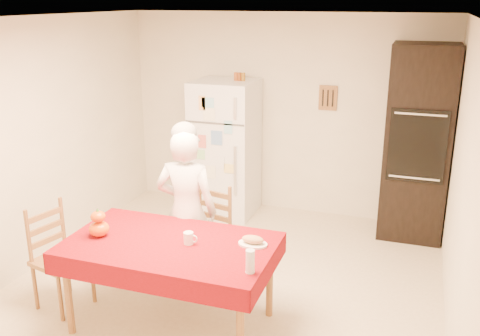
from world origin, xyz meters
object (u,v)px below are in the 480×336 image
at_px(chair_far, 209,229).
at_px(bread_plate, 253,244).
at_px(chair_left, 56,253).
at_px(pumpkin_lower, 99,229).
at_px(refrigerator, 225,148).
at_px(seated_woman, 187,211).
at_px(coffee_mug, 189,238).
at_px(dining_table, 170,250).
at_px(oven_cabinet, 417,144).
at_px(wine_glass, 250,261).

relative_size(chair_far, bread_plate, 3.96).
height_order(chair_left, pumpkin_lower, chair_left).
distance_m(refrigerator, pumpkin_lower, 2.58).
height_order(chair_left, seated_woman, seated_woman).
xyz_separation_m(chair_far, bread_plate, (0.67, -0.69, 0.26)).
xyz_separation_m(coffee_mug, bread_plate, (0.50, 0.15, -0.04)).
height_order(dining_table, bread_plate, bread_plate).
xyz_separation_m(refrigerator, chair_far, (0.44, -1.64, -0.34)).
distance_m(dining_table, chair_left, 1.12).
xyz_separation_m(oven_cabinet, wine_glass, (-1.06, -2.81, -0.25)).
bearing_deg(coffee_mug, refrigerator, 103.78).
xyz_separation_m(dining_table, chair_far, (-0.02, 0.87, -0.18)).
xyz_separation_m(oven_cabinet, dining_table, (-1.83, -2.55, -0.41)).
relative_size(oven_cabinet, chair_far, 2.32).
xyz_separation_m(chair_far, coffee_mug, (0.17, -0.84, 0.30)).
height_order(dining_table, wine_glass, wine_glass).
bearing_deg(dining_table, oven_cabinet, 54.38).
bearing_deg(bread_plate, coffee_mug, -163.75).
bearing_deg(dining_table, wine_glass, -18.50).
bearing_deg(wine_glass, chair_left, 173.32).
relative_size(oven_cabinet, coffee_mug, 22.00).
bearing_deg(seated_woman, chair_far, -117.24).
distance_m(dining_table, coffee_mug, 0.20).
bearing_deg(dining_table, bread_plate, 14.80).
relative_size(chair_far, coffee_mug, 9.50).
xyz_separation_m(oven_cabinet, chair_far, (-1.84, -1.69, -0.59)).
xyz_separation_m(chair_left, seated_woman, (0.98, 0.64, 0.28)).
xyz_separation_m(oven_cabinet, coffee_mug, (-1.67, -2.52, -0.29)).
relative_size(chair_far, pumpkin_lower, 5.59).
bearing_deg(coffee_mug, pumpkin_lower, -172.39).
bearing_deg(refrigerator, chair_left, -104.37).
xyz_separation_m(seated_woman, pumpkin_lower, (-0.49, -0.67, 0.04)).
bearing_deg(pumpkin_lower, chair_far, 57.72).
bearing_deg(chair_left, seated_woman, -42.70).
distance_m(refrigerator, dining_table, 2.55).
xyz_separation_m(pumpkin_lower, wine_glass, (1.38, -0.18, 0.02)).
relative_size(pumpkin_lower, wine_glass, 0.97).
relative_size(seated_woman, pumpkin_lower, 9.22).
bearing_deg(refrigerator, seated_woman, -80.13).
relative_size(chair_far, chair_left, 1.00).
bearing_deg(seated_woman, wine_glass, 130.11).
distance_m(oven_cabinet, wine_glass, 3.01).
bearing_deg(refrigerator, bread_plate, -64.65).
bearing_deg(refrigerator, oven_cabinet, 1.18).
relative_size(dining_table, bread_plate, 7.08).
bearing_deg(seated_woman, oven_cabinet, -140.92).
distance_m(dining_table, pumpkin_lower, 0.63).
bearing_deg(wine_glass, bread_plate, 105.19).
relative_size(refrigerator, pumpkin_lower, 10.00).
bearing_deg(chair_far, oven_cabinet, 56.43).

